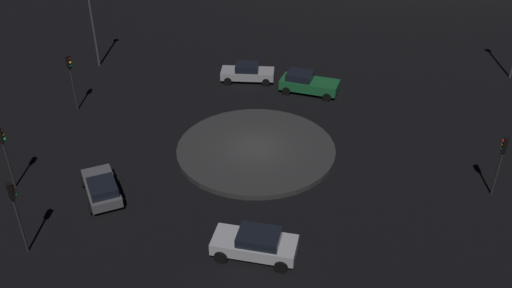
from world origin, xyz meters
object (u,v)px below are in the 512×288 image
at_px(traffic_light_west, 502,155).
at_px(car_grey, 102,188).
at_px(car_silver, 247,72).
at_px(traffic_light_east_near, 4,146).
at_px(car_green, 308,83).
at_px(traffic_light_east, 71,72).
at_px(car_white, 256,243).
at_px(traffic_light_northeast, 15,204).
at_px(streetlamp_southeast, 90,7).

bearing_deg(traffic_light_west, car_grey, 19.18).
bearing_deg(traffic_light_west, car_silver, -27.98).
xyz_separation_m(traffic_light_east_near, traffic_light_west, (-28.29, -2.81, -0.14)).
distance_m(car_green, traffic_light_west, 16.58).
bearing_deg(traffic_light_east, traffic_light_east_near, -73.65).
distance_m(car_white, traffic_light_east_near, 15.77).
bearing_deg(traffic_light_east_near, car_silver, 31.54).
height_order(traffic_light_northeast, traffic_light_east, traffic_light_northeast).
height_order(car_silver, streetlamp_southeast, streetlamp_southeast).
xyz_separation_m(traffic_light_northeast, traffic_light_east_near, (3.36, -5.17, -0.16)).
xyz_separation_m(traffic_light_east, traffic_light_east_near, (-0.04, 9.68, -0.14)).
xyz_separation_m(car_white, traffic_light_east, (15.14, -13.68, 2.26)).
height_order(car_silver, car_white, car_white).
relative_size(car_grey, traffic_light_west, 1.08).
relative_size(traffic_light_east_near, traffic_light_west, 1.05).
xyz_separation_m(car_white, car_green, (-1.76, -18.67, 0.02)).
xyz_separation_m(car_grey, traffic_light_northeast, (2.28, 4.78, 2.36)).
bearing_deg(traffic_light_east_near, car_white, -36.90).
bearing_deg(traffic_light_northeast, streetlamp_southeast, 55.92).
relative_size(car_green, streetlamp_southeast, 0.61).
height_order(car_silver, traffic_light_northeast, traffic_light_northeast).
bearing_deg(streetlamp_southeast, car_silver, 174.14).
relative_size(car_silver, traffic_light_northeast, 1.01).
height_order(car_green, traffic_light_northeast, traffic_light_northeast).
xyz_separation_m(traffic_light_northeast, traffic_light_west, (-24.93, -7.98, -0.30)).
relative_size(traffic_light_east, streetlamp_southeast, 0.55).
xyz_separation_m(car_white, traffic_light_east_near, (15.10, -4.00, 2.12)).
height_order(traffic_light_east, traffic_light_east_near, traffic_light_east).
height_order(car_white, car_green, car_green).
xyz_separation_m(traffic_light_east_near, streetlamp_southeast, (1.29, -17.49, 2.27)).
bearing_deg(streetlamp_southeast, traffic_light_west, 153.60).
height_order(car_grey, traffic_light_west, traffic_light_west).
xyz_separation_m(car_grey, streetlamp_southeast, (6.93, -17.88, 4.47)).
distance_m(car_silver, car_white, 20.39).
height_order(car_grey, traffic_light_northeast, traffic_light_northeast).
bearing_deg(car_silver, streetlamp_southeast, 170.96).
height_order(traffic_light_northeast, traffic_light_west, traffic_light_northeast).
bearing_deg(traffic_light_east_near, car_grey, -26.00).
height_order(traffic_light_east, traffic_light_west, traffic_light_east).
height_order(car_silver, traffic_light_east, traffic_light_east).
xyz_separation_m(car_grey, car_green, (-11.22, -15.05, 0.09)).
height_order(car_white, traffic_light_east, traffic_light_east).
xyz_separation_m(car_silver, traffic_light_west, (-16.39, 13.33, 2.03)).
relative_size(traffic_light_east_near, streetlamp_southeast, 0.52).
relative_size(car_green, traffic_light_west, 1.23).
distance_m(car_grey, car_white, 10.13).
relative_size(car_grey, car_white, 0.94).
distance_m(car_silver, traffic_light_east, 13.77).
distance_m(car_green, traffic_light_east_near, 22.45).
relative_size(car_green, traffic_light_northeast, 1.11).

